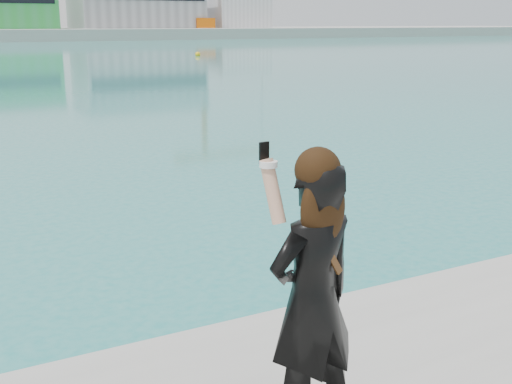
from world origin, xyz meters
TOP-DOWN VIEW (x-y plane):
  - ancillary_shed at (62.00, 126.00)m, footprint 12.00×10.00m
  - flagpole_right at (22.09, 121.00)m, footprint 1.28×0.16m
  - buoy_near at (22.83, 55.75)m, footprint 0.50×0.50m
  - woman at (-0.25, -0.56)m, footprint 0.67×0.49m

SIDE VIEW (x-z plane):
  - buoy_near at x=22.83m, z-range -0.25..0.25m
  - woman at x=-0.25m, z-range 0.81..2.60m
  - ancillary_shed at x=62.00m, z-range 2.00..8.00m
  - flagpole_right at x=22.09m, z-range 2.54..10.54m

